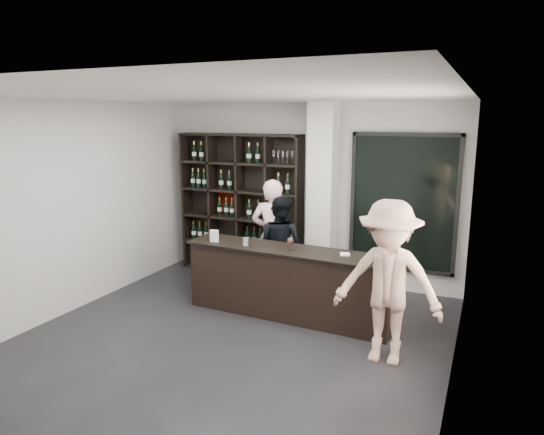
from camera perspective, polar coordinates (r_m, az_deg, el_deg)
The scene contains 12 objects.
floor at distance 6.01m, azimuth -5.44°, elevation -14.71°, with size 5.00×5.50×0.01m, color black.
wine_shelf at distance 8.32m, azimuth -3.72°, elevation 1.54°, with size 2.20×0.35×2.40m, color black, non-canonical shape.
structural_column at distance 7.60m, azimuth 5.95°, elevation 2.45°, with size 0.40×0.40×2.90m, color silver.
glass_panel at distance 7.54m, azimuth 15.16°, elevation 1.64°, with size 1.60×0.08×2.10m.
tasting_counter at distance 6.59m, azimuth 1.95°, elevation -7.67°, with size 2.90×0.61×0.95m.
taster_pink at distance 7.35m, azimuth 0.05°, elevation -2.30°, with size 0.64×0.42×1.77m, color #FFC2C8.
taster_black at distance 7.34m, azimuth 0.95°, elevation -3.30°, with size 0.74×0.58×1.53m, color black.
customer at distance 5.43m, azimuth 13.48°, elevation -7.48°, with size 1.18×0.68×1.82m, color tan.
wine_glass at distance 6.35m, azimuth 2.18°, elevation -3.03°, with size 0.08×0.08×0.20m, color white, non-canonical shape.
spit_cup at distance 6.62m, azimuth -3.14°, elevation -2.85°, with size 0.08×0.08×0.10m, color silver.
napkin_stack at distance 6.23m, azimuth 8.57°, elevation -4.29°, with size 0.12×0.12×0.02m, color white.
card_stand at distance 6.83m, azimuth -6.80°, elevation -2.17°, with size 0.11×0.06×0.17m, color white.
Camera 1 is at (2.71, -4.65, 2.66)m, focal length 32.00 mm.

